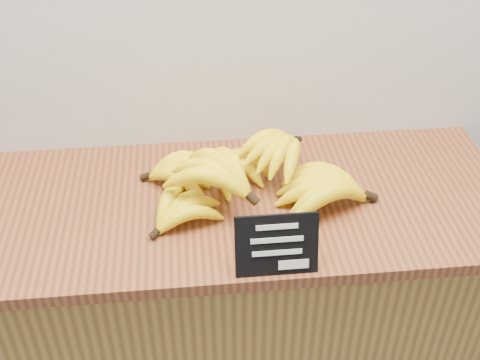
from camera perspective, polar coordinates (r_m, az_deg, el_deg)
name	(u,v)px	position (r m, az deg, el deg)	size (l,w,h in m)	color
counter	(238,330)	(1.75, -0.17, -14.00)	(1.28, 0.50, 0.90)	olive
counter_top	(238,203)	(1.42, -0.20, -2.16)	(1.30, 0.54, 0.03)	brown
chalkboard_sign	(277,245)	(1.20, 3.51, -6.19)	(0.17, 0.01, 0.13)	black
banana_pile	(243,180)	(1.38, 0.30, 0.01)	(0.54, 0.37, 0.13)	#FFED0A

